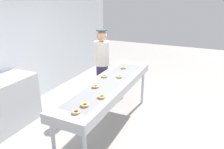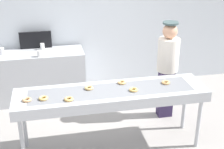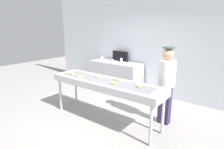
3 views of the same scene
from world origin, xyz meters
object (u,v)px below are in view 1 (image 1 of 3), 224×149
glazed_donut_0 (120,76)px  glazed_donut_6 (95,86)px  glazed_donut_2 (76,112)px  glazed_donut_3 (104,76)px  fryer_conveyor (109,86)px  worker_baker (102,60)px  glazed_donut_5 (102,97)px  glazed_donut_1 (123,68)px  glazed_donut_4 (85,105)px

glazed_donut_0 → glazed_donut_6: (-0.60, 0.18, 0.00)m
glazed_donut_0 → glazed_donut_2: (-1.44, -0.00, 0.00)m
glazed_donut_2 → glazed_donut_3: same height
fryer_conveyor → worker_baker: 1.30m
glazed_donut_5 → glazed_donut_1: bearing=9.2°
glazed_donut_3 → glazed_donut_4: size_ratio=1.00×
glazed_donut_4 → glazed_donut_5: bearing=-16.0°
glazed_donut_0 → glazed_donut_5: (-0.90, -0.10, 0.00)m
glazed_donut_4 → glazed_donut_6: 0.65m
glazed_donut_3 → glazed_donut_6: 0.50m
glazed_donut_2 → glazed_donut_4: same height
worker_baker → fryer_conveyor: bearing=48.7°
fryer_conveyor → glazed_donut_6: bearing=161.4°
glazed_donut_6 → worker_baker: 1.52m
worker_baker → glazed_donut_1: bearing=82.9°
glazed_donut_6 → glazed_donut_2: bearing=-167.8°
glazed_donut_3 → glazed_donut_4: (-1.12, -0.27, 0.00)m
fryer_conveyor → glazed_donut_1: 0.82m
fryer_conveyor → glazed_donut_6: glazed_donut_6 is taller
glazed_donut_5 → fryer_conveyor: bearing=16.0°
glazed_donut_4 → glazed_donut_6: bearing=16.2°
glazed_donut_0 → glazed_donut_2: same height
glazed_donut_0 → worker_baker: worker_baker is taller
glazed_donut_0 → glazed_donut_4: 1.23m
glazed_donut_0 → glazed_donut_6: same height
glazed_donut_2 → worker_baker: 2.37m
glazed_donut_0 → glazed_donut_4: size_ratio=1.00×
glazed_donut_1 → worker_baker: worker_baker is taller
glazed_donut_0 → worker_baker: size_ratio=0.07×
fryer_conveyor → glazed_donut_2: (-1.14, -0.08, 0.10)m
fryer_conveyor → glazed_donut_4: (-0.93, -0.08, 0.10)m
glazed_donut_3 → glazed_donut_1: bearing=-11.9°
glazed_donut_3 → glazed_donut_2: bearing=-168.6°
glazed_donut_1 → glazed_donut_5: same height
glazed_donut_4 → glazed_donut_6: (0.63, 0.18, 0.00)m
fryer_conveyor → worker_baker: size_ratio=1.60×
glazed_donut_2 → glazed_donut_5: same height
glazed_donut_0 → glazed_donut_3: 0.29m
glazed_donut_1 → glazed_donut_0: bearing=-165.6°
glazed_donut_2 → worker_baker: (2.23, 0.78, 0.01)m
fryer_conveyor → glazed_donut_5: size_ratio=22.19×
glazed_donut_5 → glazed_donut_6: (0.30, 0.27, 0.00)m
glazed_donut_0 → glazed_donut_2: bearing=-179.9°
glazed_donut_0 → glazed_donut_5: 0.91m
glazed_donut_4 → glazed_donut_5: size_ratio=1.00×
fryer_conveyor → glazed_donut_2: 1.15m
glazed_donut_5 → worker_baker: size_ratio=0.07×
glazed_donut_3 → worker_baker: 1.04m
fryer_conveyor → glazed_donut_1: (0.82, 0.06, 0.10)m
fryer_conveyor → glazed_donut_6: 0.33m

